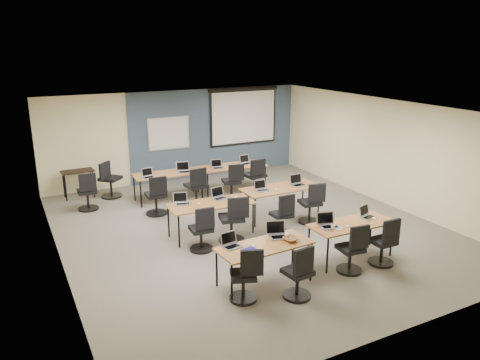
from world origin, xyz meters
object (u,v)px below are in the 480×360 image
laptop_2 (328,223)px  task_chair_5 (233,223)px  training_table_front_left (265,248)px  laptop_7 (298,182)px  task_chair_4 (202,233)px  task_chair_1 (299,277)px  task_chair_10 (233,185)px  training_table_front_right (352,226)px  training_table_mid_left (211,205)px  projector_screen (244,113)px  laptop_3 (367,214)px  task_chair_8 (157,199)px  laptop_5 (219,196)px  laptop_9 (184,170)px  laptop_10 (217,166)px  laptop_1 (278,233)px  training_table_mid_right (281,189)px  spare_chair_a (110,183)px  training_table_back_left (168,175)px  spare_chair_b (88,195)px  task_chair_3 (384,246)px  task_chair_6 (283,218)px  task_chair_2 (352,253)px  task_chair_11 (255,180)px  laptop_8 (148,175)px  laptop_6 (262,188)px  task_chair_9 (197,190)px  utility_table (78,174)px  laptop_4 (182,201)px  whiteboard (169,134)px  laptop_0 (231,243)px  task_chair_0 (246,279)px  task_chair_7 (311,206)px  laptop_11 (246,162)px

laptop_2 → task_chair_5: size_ratio=0.34×
training_table_front_left → laptop_7: size_ratio=4.95×
task_chair_4 → training_table_front_left: bearing=-71.5°
task_chair_1 → task_chair_10: task_chair_10 is taller
training_table_front_right → training_table_mid_left: size_ratio=0.91×
projector_screen → laptop_3: 6.66m
laptop_7 → task_chair_8: bearing=152.5°
training_table_mid_left → training_table_front_left: bearing=-88.1°
laptop_5 → laptop_9: bearing=76.0°
laptop_10 → laptop_1: bearing=-90.5°
projector_screen → training_table_mid_right: size_ratio=1.27×
laptop_10 → spare_chair_a: bearing=171.4°
training_table_back_left → task_chair_5: task_chair_5 is taller
laptop_1 → spare_chair_b: laptop_1 is taller
task_chair_3 → task_chair_6: 2.29m
task_chair_2 → task_chair_11: task_chair_11 is taller
laptop_1 → laptop_8: size_ratio=1.20×
task_chair_1 → laptop_7: size_ratio=2.83×
laptop_2 → laptop_6: (-0.00, 2.50, -0.01)m
task_chair_9 → utility_table: (-2.58, 2.11, 0.22)m
laptop_4 → utility_table: (-1.57, 3.74, -0.15)m
laptop_3 → laptop_8: (-3.02, 4.75, 0.00)m
laptop_4 → spare_chair_b: bearing=138.6°
whiteboard → laptop_6: bearing=-78.6°
training_table_mid_right → laptop_1: size_ratio=5.25×
laptop_9 → utility_table: bearing=165.9°
task_chair_2 → laptop_6: bearing=98.6°
training_table_front_right → task_chair_9: bearing=110.4°
laptop_0 → utility_table: bearing=95.4°
training_table_front_right → task_chair_10: (-0.45, 4.23, -0.27)m
task_chair_0 → laptop_6: 3.68m
whiteboard → laptop_5: (-0.30, -4.16, -0.66)m
training_table_front_left → task_chair_2: size_ratio=1.75×
training_table_front_right → laptop_2: size_ratio=4.85×
task_chair_7 → laptop_8: (-2.96, 3.02, 0.38)m
projector_screen → laptop_11: size_ratio=7.39×
laptop_4 → laptop_5: size_ratio=0.96×
laptop_10 → task_chair_7: bearing=-60.4°
training_table_back_left → laptop_4: (-0.53, -2.45, 0.10)m
projector_screen → laptop_11: bearing=-115.9°
training_table_mid_right → laptop_7: laptop_7 is taller
laptop_9 → laptop_2: bearing=-63.7°
laptop_5 → laptop_8: laptop_5 is taller
task_chair_0 → laptop_3: 3.11m
training_table_mid_right → laptop_9: laptop_9 is taller
task_chair_8 → laptop_9: task_chair_8 is taller
task_chair_0 → task_chair_4: bearing=107.2°
training_table_mid_right → task_chair_1: task_chair_1 is taller
laptop_10 → laptop_11: laptop_11 is taller
projector_screen → laptop_2: projector_screen is taller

